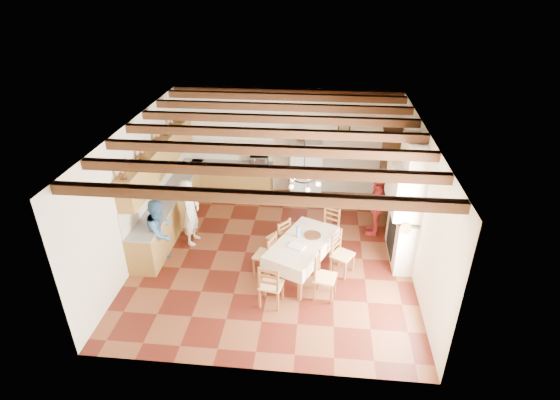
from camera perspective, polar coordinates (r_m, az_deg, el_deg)
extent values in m
cube|color=#46140D|center=(10.08, -0.74, -7.10)|extent=(6.00, 6.50, 0.02)
cube|color=silver|center=(8.68, -0.86, 9.35)|extent=(6.00, 6.50, 0.02)
cube|color=silver|center=(12.25, 0.90, 7.63)|extent=(6.00, 0.02, 3.00)
cube|color=silver|center=(6.61, -3.99, -12.76)|extent=(6.00, 0.02, 3.00)
cube|color=silver|center=(10.05, -18.13, 1.27)|extent=(0.02, 6.50, 3.00)
cube|color=silver|center=(9.47, 17.62, -0.35)|extent=(0.02, 6.50, 3.00)
cube|color=brown|center=(11.28, -13.92, -1.20)|extent=(0.60, 4.30, 0.86)
cube|color=brown|center=(12.60, -6.30, 2.77)|extent=(2.30, 0.60, 0.86)
cube|color=slate|center=(11.07, -14.19, 0.83)|extent=(0.62, 4.30, 0.04)
cube|color=slate|center=(12.41, -6.41, 4.65)|extent=(2.34, 0.62, 0.04)
cube|color=beige|center=(11.03, -15.78, 2.36)|extent=(0.03, 4.30, 0.60)
cube|color=beige|center=(12.55, -6.24, 6.51)|extent=(2.30, 0.03, 0.60)
cube|color=brown|center=(10.71, -15.43, 5.46)|extent=(0.35, 4.20, 0.70)
cube|color=#311D16|center=(12.08, 8.33, 8.79)|extent=(0.34, 0.03, 0.42)
cube|color=silver|center=(12.07, 3.31, 3.95)|extent=(0.93, 0.80, 1.71)
cube|color=silver|center=(9.10, 2.90, -5.54)|extent=(1.58, 2.03, 0.05)
cube|color=brown|center=(8.90, -1.72, -9.52)|extent=(0.09, 0.09, 0.75)
cube|color=brown|center=(8.62, 2.63, -11.01)|extent=(0.09, 0.09, 0.75)
cube|color=brown|center=(10.06, 3.02, -4.58)|extent=(0.09, 0.09, 0.75)
cube|color=brown|center=(9.81, 6.94, -5.72)|extent=(0.09, 0.09, 0.75)
torus|color=black|center=(8.36, 3.14, 2.91)|extent=(0.47, 0.47, 0.03)
imported|color=silver|center=(10.29, -11.57, -1.53)|extent=(0.44, 0.62, 1.62)
imported|color=#355F91|center=(9.76, -15.36, -4.05)|extent=(0.74, 0.86, 1.54)
imported|color=#A42928|center=(10.66, 12.49, -0.62)|extent=(0.56, 0.99, 1.58)
imported|color=silver|center=(12.22, -2.72, 5.20)|extent=(0.51, 0.36, 0.27)
imported|color=#35170E|center=(11.70, 2.73, 8.46)|extent=(0.33, 0.33, 0.29)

